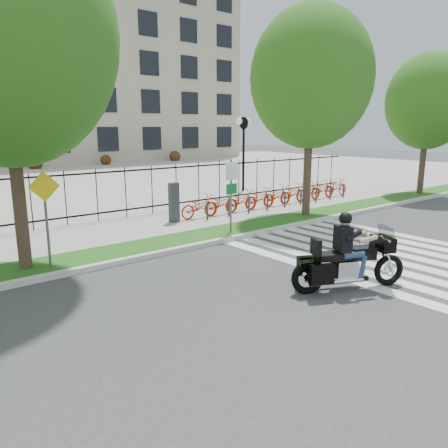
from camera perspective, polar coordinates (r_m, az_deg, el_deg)
ground at (r=10.09m, az=5.76°, el=-8.97°), size 120.00×120.00×0.00m
curb at (r=13.11m, az=-7.04°, el=-3.55°), size 60.00×0.20×0.15m
grass_verge at (r=13.82m, az=-8.94°, el=-2.77°), size 60.00×1.50×0.15m
sidewalk at (r=15.96m, az=-13.52°, el=-0.89°), size 60.00×3.50×0.15m
crosswalk_stripes at (r=13.77m, az=20.12°, el=-3.75°), size 5.70×8.00×0.01m
iron_fence at (r=17.33m, az=-16.26°, el=3.62°), size 30.00×0.06×2.00m
lamp_post_right at (r=24.99m, az=2.58°, el=11.43°), size 1.06×0.70×4.25m
street_tree_1 at (r=12.05m, az=-26.99°, el=21.09°), size 5.30×5.30×8.65m
street_tree_2 at (r=18.12m, az=11.33°, el=18.24°), size 4.75×4.75×8.15m
street_tree_3 at (r=26.12m, az=25.14°, el=14.29°), size 4.36×4.36×7.37m
bike_share_station at (r=20.16m, az=6.76°, el=3.69°), size 11.05×0.84×1.50m
sign_pole_regulatory at (r=14.78m, az=0.96°, el=4.97°), size 0.50×0.09×2.50m
sign_pole_warning at (r=11.82m, az=-22.27°, el=2.12°), size 0.78×0.09×2.49m
motorcycle_rider at (r=10.45m, az=16.04°, el=-4.38°), size 2.67×1.55×2.21m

